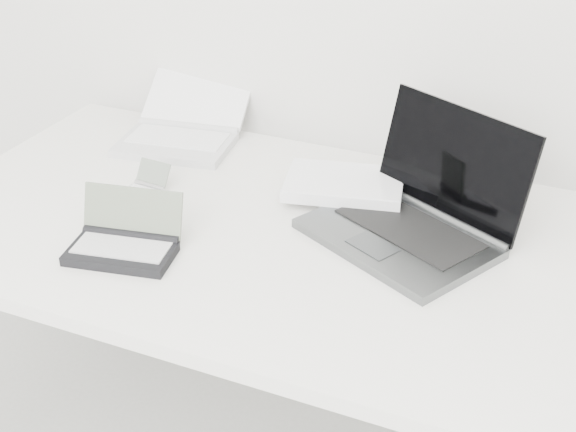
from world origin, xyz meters
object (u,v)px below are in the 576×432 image
at_px(desk, 310,257).
at_px(laptop_large, 392,206).
at_px(palmtop_charcoal, 125,242).
at_px(netbook_open_white, 182,131).

xyz_separation_m(desk, laptop_large, (0.13, 0.11, 0.08)).
height_order(desk, palmtop_charcoal, palmtop_charcoal).
bearing_deg(palmtop_charcoal, desk, 22.15).
xyz_separation_m(laptop_large, palmtop_charcoal, (-0.42, -0.31, -0.02)).
relative_size(laptop_large, netbook_open_white, 1.48).
distance_m(desk, palmtop_charcoal, 0.36).
distance_m(laptop_large, netbook_open_white, 0.61).
bearing_deg(desk, palmtop_charcoal, -147.24).
height_order(desk, netbook_open_white, netbook_open_white).
bearing_deg(desk, netbook_open_white, 147.11).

